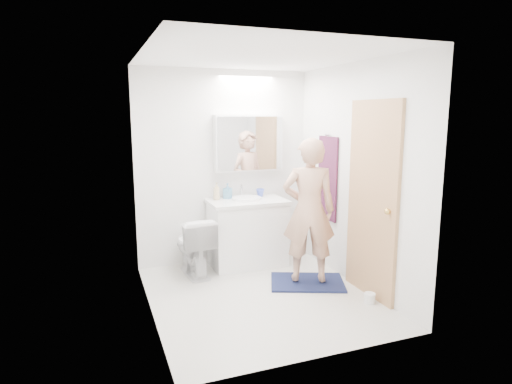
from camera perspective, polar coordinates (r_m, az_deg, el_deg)
name	(u,v)px	position (r m, az deg, el deg)	size (l,w,h in m)	color
floor	(260,296)	(4.63, 0.53, -13.45)	(2.50, 2.50, 0.00)	silver
ceiling	(260,56)	(4.28, 0.58, 17.46)	(2.50, 2.50, 0.00)	white
wall_back	(224,167)	(5.47, -4.21, 3.25)	(2.50, 2.50, 0.00)	white
wall_front	(323,206)	(3.18, 8.75, -1.86)	(2.50, 2.50, 0.00)	white
wall_left	(147,188)	(4.03, -14.17, 0.49)	(2.50, 2.50, 0.00)	white
wall_right	(355,176)	(4.80, 12.89, 2.05)	(2.50, 2.50, 0.00)	white
vanity_cabinet	(247,234)	(5.42, -1.14, -5.52)	(0.90, 0.55, 0.78)	white
countertop	(247,202)	(5.33, -1.15, -1.27)	(0.95, 0.58, 0.04)	white
sink_basin	(246,198)	(5.35, -1.26, -0.84)	(0.36, 0.36, 0.03)	white
faucet	(241,191)	(5.51, -1.92, 0.17)	(0.02, 0.02, 0.16)	silver
medicine_cabinet	(249,143)	(5.46, -0.99, 6.43)	(0.88, 0.14, 0.70)	white
mirror_panel	(251,144)	(5.39, -0.71, 6.38)	(0.84, 0.01, 0.66)	silver
toilet	(194,246)	(5.14, -8.18, -7.00)	(0.39, 0.68, 0.70)	white
bath_rug	(307,282)	(4.97, 6.74, -11.68)	(0.80, 0.55, 0.02)	#152443
person	(309,210)	(4.73, 6.95, -2.40)	(0.57, 0.38, 1.57)	tan
door	(372,200)	(4.54, 15.01, -1.06)	(0.04, 0.80, 2.00)	tan
door_knob	(387,212)	(4.29, 16.87, -2.47)	(0.06, 0.06, 0.06)	gold
towel	(327,178)	(5.27, 9.35, 1.77)	(0.02, 0.42, 1.00)	#101B32
towel_hook	(328,135)	(5.21, 9.39, 7.43)	(0.02, 0.02, 0.07)	silver
soap_bottle_a	(217,191)	(5.34, -5.21, 0.12)	(0.08, 0.08, 0.22)	#D0B887
soap_bottle_b	(228,191)	(5.41, -3.75, 0.14)	(0.09, 0.09, 0.19)	#5894BD
toothbrush_cup	(260,193)	(5.54, 0.55, -0.09)	(0.11, 0.11, 0.10)	#445BCE
toilet_paper_roll	(370,298)	(4.60, 14.69, -13.32)	(0.11, 0.11, 0.10)	white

